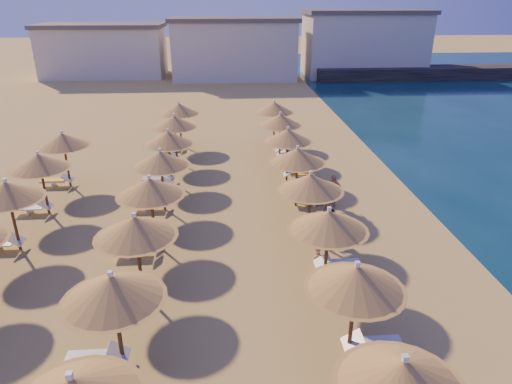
{
  "coord_description": "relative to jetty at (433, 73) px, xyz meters",
  "views": [
    {
      "loc": [
        0.12,
        -15.34,
        9.63
      ],
      "look_at": [
        1.48,
        4.0,
        1.3
      ],
      "focal_mm": 32.0,
      "sensor_mm": 36.0,
      "label": 1
    }
  ],
  "objects": [
    {
      "name": "beachgoer_c",
      "position": [
        -21.27,
        -36.8,
        0.09
      ],
      "size": [
        1.07,
        0.73,
        1.68
      ],
      "primitive_type": "imported",
      "rotation": [
        0.0,
        0.0,
        -0.35
      ],
      "color": "tan",
      "rests_on": "ground"
    },
    {
      "name": "beachgoer_a",
      "position": [
        -22.94,
        -41.52,
        0.16
      ],
      "size": [
        0.63,
        0.77,
        1.82
      ],
      "primitive_type": "imported",
      "rotation": [
        0.0,
        0.0,
        -1.9
      ],
      "color": "tan",
      "rests_on": "ground"
    },
    {
      "name": "hotel_blocks",
      "position": [
        -23.79,
        3.69,
        2.95
      ],
      "size": [
        49.1,
        11.31,
        8.1
      ],
      "color": "beige",
      "rests_on": "ground"
    },
    {
      "name": "loungers",
      "position": [
        -27.99,
        -41.91,
        -0.41
      ],
      "size": [
        15.2,
        31.61,
        0.66
      ],
      "color": "silver",
      "rests_on": "ground"
    },
    {
      "name": "jetty",
      "position": [
        0.0,
        0.0,
        0.0
      ],
      "size": [
        30.07,
        4.6,
        1.5
      ],
      "primitive_type": "cube",
      "rotation": [
        0.0,
        0.0,
        0.02
      ],
      "color": "black",
      "rests_on": "ground"
    },
    {
      "name": "ground",
      "position": [
        -26.62,
        -41.82,
        -0.75
      ],
      "size": [
        220.0,
        220.0,
        0.0
      ],
      "primitive_type": "plane",
      "color": "tan",
      "rests_on": "ground"
    },
    {
      "name": "beachgoer_b",
      "position": [
        -22.3,
        -40.27,
        0.19
      ],
      "size": [
        0.99,
        1.1,
        1.87
      ],
      "primitive_type": "imported",
      "rotation": [
        0.0,
        0.0,
        -1.2
      ],
      "color": "tan",
      "rests_on": "ground"
    },
    {
      "name": "parasol_row_east",
      "position": [
        -23.07,
        -41.81,
        1.83
      ],
      "size": [
        2.81,
        33.8,
        3.14
      ],
      "color": "brown",
      "rests_on": "ground"
    },
    {
      "name": "parasol_row_west",
      "position": [
        -29.55,
        -41.81,
        1.83
      ],
      "size": [
        2.81,
        33.8,
        3.14
      ],
      "color": "brown",
      "rests_on": "ground"
    }
  ]
}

